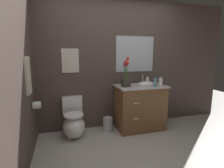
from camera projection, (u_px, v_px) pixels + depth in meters
The scene contains 14 objects.
ground_plane at pixel (147, 166), 2.30m from camera, with size 9.86×9.86×0.00m, color #B2ADA3.
wall_back at pixel (124, 64), 3.50m from camera, with size 4.60×0.05×2.50m, color #4C3D38.
wall_left at pixel (19, 72), 2.07m from camera, with size 0.05×3.96×2.50m, color #4C3D38.
toilet at pixel (74, 123), 3.10m from camera, with size 0.38×0.59×0.69m.
vanity_cabinet at pixel (140, 107), 3.40m from camera, with size 0.94×0.56×1.04m.
flower_vase at pixel (126, 77), 3.17m from camera, with size 0.14×0.14×0.54m.
soap_bottle at pixel (147, 81), 3.41m from camera, with size 0.07×0.07×0.15m.
lotion_bottle at pixel (155, 82), 3.20m from camera, with size 0.05×0.05×0.19m.
hand_wash_bottle at pixel (161, 82), 3.24m from camera, with size 0.07×0.07×0.17m.
trash_bin at pixel (108, 124), 3.32m from camera, with size 0.18×0.18×0.27m.
wall_poster at pixel (70, 61), 3.17m from camera, with size 0.31×0.01×0.44m, color beige.
wall_mirror at pixel (135, 54), 3.50m from camera, with size 0.80×0.01×0.70m, color #B2BCC6.
hanging_towel at pixel (28, 76), 2.40m from camera, with size 0.03×0.28×0.52m, color beige.
toilet_paper_roll at pixel (37, 105), 2.69m from camera, with size 0.11×0.11×0.11m, color white.
Camera 1 is at (-1.03, -1.87, 1.47)m, focal length 27.98 mm.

